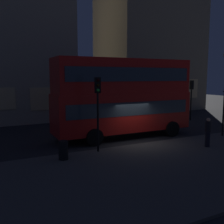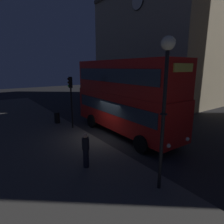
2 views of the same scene
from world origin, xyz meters
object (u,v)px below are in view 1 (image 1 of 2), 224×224
Objects in this scene: double_decker_bus at (123,94)px; pedestrian at (208,132)px; traffic_light_far_side at (191,92)px; litter_bin at (63,150)px; traffic_light_near_kerb at (98,99)px.

pedestrian is at bearing -57.04° from double_decker_bus.
litter_bin is (-14.71, -6.71, -2.21)m from traffic_light_far_side.
double_decker_bus is 2.54× the size of traffic_light_far_side.
double_decker_bus reaches higher than pedestrian.
traffic_light_near_kerb is 3.31m from litter_bin.
traffic_light_far_side is at bearing 28.46° from pedestrian.
litter_bin is at bearing 146.16° from pedestrian.
litter_bin is (-2.14, -0.52, -2.48)m from traffic_light_near_kerb.
traffic_light_far_side is 4.08× the size of litter_bin.
double_decker_bus is 4.25m from traffic_light_near_kerb.
traffic_light_near_kerb is 6.86m from pedestrian.
traffic_light_far_side is at bearing 24.50° from litter_bin.
traffic_light_near_kerb is 4.30× the size of litter_bin.
traffic_light_near_kerb is at bearing -137.44° from double_decker_bus.
traffic_light_far_side is 10.52m from pedestrian.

